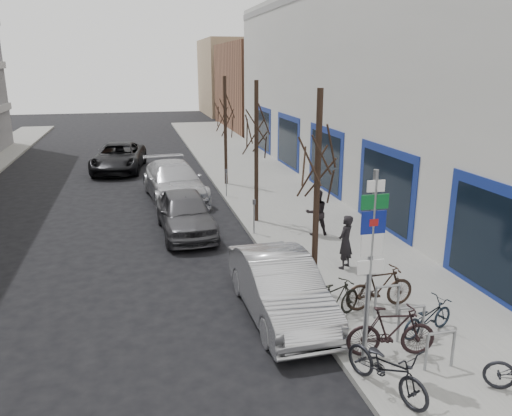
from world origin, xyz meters
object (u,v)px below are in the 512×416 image
meter_front (304,273)px  meter_back (226,180)px  lane_car (119,157)px  parked_car_back (174,181)px  tree_mid (256,119)px  bike_mid_curb (428,315)px  highway_sign_pole (371,259)px  bike_near_right (391,331)px  bike_far_inner (380,287)px  tree_far (225,105)px  pedestrian_far (317,212)px  parked_car_mid (185,213)px  meter_mid (254,213)px  bike_near_left (387,363)px  pedestrian_near (345,242)px  parked_car_front (280,287)px  bike_mid_inner (336,301)px  tree_near (318,145)px  bike_rack (411,319)px

meter_front → meter_back: (0.00, 11.00, 0.00)m
meter_back → lane_car: 9.28m
parked_car_back → lane_car: bearing=103.7°
tree_mid → meter_front: size_ratio=4.33×
parked_car_back → lane_car: 7.74m
bike_mid_curb → lane_car: (-7.13, 21.08, 0.18)m
highway_sign_pole → bike_mid_curb: bearing=22.0°
bike_near_right → bike_far_inner: 2.15m
lane_car → tree_far: bearing=-36.8°
meter_back → pedestrian_far: size_ratio=0.76×
meter_back → bike_mid_curb: meter_back is taller
parked_car_mid → lane_car: 12.56m
meter_mid → bike_near_left: 9.42m
meter_front → pedestrian_near: pedestrian_near is taller
bike_far_inner → meter_back: bearing=5.5°
parked_car_front → bike_mid_inner: bearing=-36.2°
bike_mid_curb → lane_car: 22.25m
bike_mid_inner → parked_car_mid: size_ratio=0.36×
bike_near_right → bike_mid_inner: bearing=27.6°
tree_near → meter_mid: 5.95m
meter_front → pedestrian_far: pedestrian_far is taller
tree_mid → lane_car: 13.43m
highway_sign_pole → parked_car_mid: highway_sign_pole is taller
bike_far_inner → parked_car_front: (-2.45, 0.48, 0.05)m
parked_car_mid → lane_car: lane_car is taller
bike_mid_curb → highway_sign_pole: bearing=93.1°
lane_car → bike_rack: bearing=-64.8°
pedestrian_near → pedestrian_far: size_ratio=0.98×
tree_far → bike_near_right: 16.70m
bike_far_inner → bike_near_right: bearing=156.3°
meter_back → parked_car_front: parked_car_front is taller
tree_near → bike_mid_inner: tree_near is taller
bike_rack → pedestrian_far: size_ratio=1.35×
pedestrian_near → tree_mid: bearing=-113.6°
tree_mid → bike_near_right: (0.47, -9.85, -3.38)m
tree_far → tree_near: bearing=-90.0°
bike_near_left → bike_mid_inner: size_ratio=1.17×
parked_car_mid → tree_mid: bearing=6.7°
bike_mid_curb → bike_far_inner: 1.48m
parked_car_back → pedestrian_near: size_ratio=3.56×
tree_mid → pedestrian_near: bearing=-74.6°
bike_near_left → bike_far_inner: (1.43, 3.08, -0.02)m
bike_rack → bike_far_inner: (0.05, 1.56, 0.06)m
lane_car → parked_car_back: bearing=-62.5°
parked_car_mid → pedestrian_near: (4.24, -4.79, 0.18)m
meter_back → bike_near_right: (0.92, -13.85, -0.19)m
highway_sign_pole → bike_far_inner: (1.45, 2.17, -1.74)m
highway_sign_pole → pedestrian_near: size_ratio=2.55×
bike_rack → tree_mid: 10.08m
tree_near → bike_mid_inner: 3.83m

